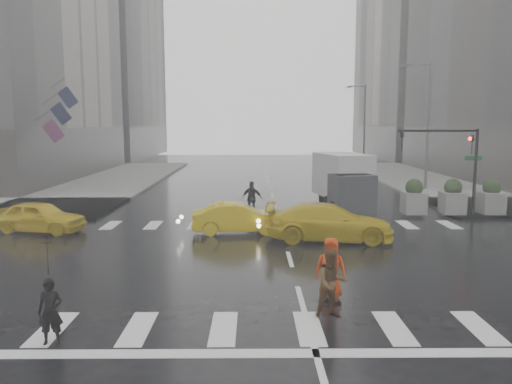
{
  "coord_description": "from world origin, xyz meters",
  "views": [
    {
      "loc": [
        -1.33,
        -17.11,
        4.74
      ],
      "look_at": [
        -1.18,
        2.0,
        2.12
      ],
      "focal_mm": 35.0,
      "sensor_mm": 36.0,
      "label": 1
    }
  ],
  "objects_px": {
    "box_truck": "(345,180)",
    "pedestrian_brown": "(332,283)",
    "traffic_signal_pole": "(457,154)",
    "taxi_front": "(40,217)",
    "taxi_mid": "(238,218)",
    "pedestrian_orange": "(331,268)"
  },
  "relations": [
    {
      "from": "pedestrian_brown",
      "to": "taxi_mid",
      "type": "bearing_deg",
      "value": 94.5
    },
    {
      "from": "pedestrian_brown",
      "to": "taxi_mid",
      "type": "distance_m",
      "value": 9.94
    },
    {
      "from": "pedestrian_orange",
      "to": "taxi_front",
      "type": "relative_size",
      "value": 0.42
    },
    {
      "from": "box_truck",
      "to": "taxi_front",
      "type": "bearing_deg",
      "value": -170.75
    },
    {
      "from": "box_truck",
      "to": "pedestrian_brown",
      "type": "bearing_deg",
      "value": -114.08
    },
    {
      "from": "pedestrian_orange",
      "to": "pedestrian_brown",
      "type": "bearing_deg",
      "value": -81.92
    },
    {
      "from": "traffic_signal_pole",
      "to": "taxi_front",
      "type": "height_order",
      "value": "traffic_signal_pole"
    },
    {
      "from": "pedestrian_orange",
      "to": "taxi_mid",
      "type": "xyz_separation_m",
      "value": [
        -2.76,
        8.33,
        -0.2
      ]
    },
    {
      "from": "pedestrian_brown",
      "to": "taxi_mid",
      "type": "height_order",
      "value": "pedestrian_brown"
    },
    {
      "from": "pedestrian_orange",
      "to": "taxi_mid",
      "type": "height_order",
      "value": "pedestrian_orange"
    },
    {
      "from": "pedestrian_orange",
      "to": "taxi_mid",
      "type": "bearing_deg",
      "value": 123.92
    },
    {
      "from": "traffic_signal_pole",
      "to": "taxi_mid",
      "type": "bearing_deg",
      "value": -161.42
    },
    {
      "from": "taxi_mid",
      "to": "taxi_front",
      "type": "bearing_deg",
      "value": 84.23
    },
    {
      "from": "taxi_front",
      "to": "taxi_mid",
      "type": "relative_size",
      "value": 1.01
    },
    {
      "from": "traffic_signal_pole",
      "to": "taxi_front",
      "type": "bearing_deg",
      "value": -170.05
    },
    {
      "from": "pedestrian_brown",
      "to": "taxi_front",
      "type": "relative_size",
      "value": 0.42
    },
    {
      "from": "pedestrian_brown",
      "to": "pedestrian_orange",
      "type": "bearing_deg",
      "value": 71.89
    },
    {
      "from": "taxi_front",
      "to": "traffic_signal_pole",
      "type": "bearing_deg",
      "value": -68.09
    },
    {
      "from": "pedestrian_brown",
      "to": "taxi_front",
      "type": "xyz_separation_m",
      "value": [
        -11.34,
        9.83,
        -0.17
      ]
    },
    {
      "from": "pedestrian_orange",
      "to": "taxi_front",
      "type": "height_order",
      "value": "pedestrian_orange"
    },
    {
      "from": "box_truck",
      "to": "traffic_signal_pole",
      "type": "bearing_deg",
      "value": -37.05
    },
    {
      "from": "taxi_front",
      "to": "box_truck",
      "type": "bearing_deg",
      "value": -56.19
    }
  ]
}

